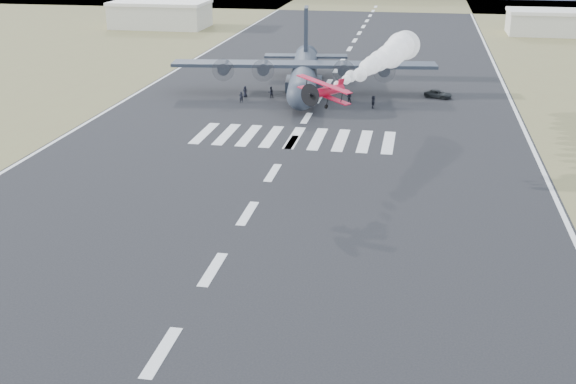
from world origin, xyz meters
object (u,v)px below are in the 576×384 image
(aerobatic_biplane, at_px, (326,91))
(crew_d, at_px, (294,94))
(crew_c, at_px, (292,100))
(crew_f, at_px, (373,102))
(hangar_right, at_px, (550,22))
(crew_a, at_px, (241,97))
(crew_g, at_px, (297,97))
(crew_b, at_px, (349,97))
(crew_e, at_px, (245,92))
(hangar_left, at_px, (160,14))
(crew_h, at_px, (271,92))
(transport_aircraft, at_px, (304,72))
(support_vehicle, at_px, (438,94))

(aerobatic_biplane, bearing_deg, crew_d, 119.34)
(crew_c, bearing_deg, crew_f, -125.70)
(hangar_right, bearing_deg, crew_f, -114.29)
(crew_a, xyz_separation_m, crew_g, (8.50, 1.28, 0.01))
(hangar_right, relative_size, crew_a, 12.05)
(hangar_right, distance_m, crew_b, 89.51)
(crew_e, bearing_deg, aerobatic_biplane, 77.03)
(crew_a, bearing_deg, crew_f, 163.88)
(crew_d, xyz_separation_m, crew_f, (12.42, -2.88, 0.01))
(hangar_left, distance_m, crew_a, 87.65)
(crew_b, relative_size, crew_e, 0.98)
(crew_b, relative_size, crew_h, 0.95)
(transport_aircraft, distance_m, crew_c, 10.96)
(crew_h, bearing_deg, crew_a, 6.93)
(transport_aircraft, height_order, crew_f, transport_aircraft)
(hangar_right, height_order, crew_g, hangar_right)
(hangar_right, height_order, crew_f, hangar_right)
(crew_d, height_order, crew_h, crew_d)
(transport_aircraft, xyz_separation_m, crew_b, (8.12, -6.81, -2.29))
(crew_a, relative_size, crew_h, 0.95)
(crew_a, distance_m, crew_f, 20.12)
(aerobatic_biplane, height_order, crew_g, aerobatic_biplane)
(crew_a, height_order, crew_h, crew_h)
(hangar_right, xyz_separation_m, support_vehicle, (-27.58, -73.87, -2.41))
(aerobatic_biplane, relative_size, crew_e, 3.78)
(crew_a, xyz_separation_m, crew_b, (16.26, 3.10, -0.00))
(crew_e, height_order, crew_f, crew_f)
(transport_aircraft, height_order, crew_c, transport_aircraft)
(crew_d, bearing_deg, support_vehicle, 90.78)
(crew_e, bearing_deg, crew_c, 111.57)
(aerobatic_biplane, height_order, crew_h, aerobatic_biplane)
(hangar_left, bearing_deg, aerobatic_biplane, -62.11)
(crew_d, xyz_separation_m, crew_g, (0.80, -1.76, -0.06))
(hangar_right, bearing_deg, crew_b, -117.32)
(transport_aircraft, bearing_deg, crew_h, -132.92)
(crew_b, bearing_deg, transport_aircraft, -29.21)
(crew_a, bearing_deg, crew_c, 157.47)
(transport_aircraft, relative_size, crew_h, 23.50)
(crew_a, bearing_deg, crew_h, -151.57)
(crew_g, bearing_deg, crew_a, -73.72)
(hangar_left, distance_m, crew_f, 98.48)
(hangar_right, distance_m, crew_f, 90.46)
(hangar_right, distance_m, support_vehicle, 78.89)
(support_vehicle, distance_m, crew_h, 26.36)
(aerobatic_biplane, relative_size, transport_aircraft, 0.16)
(crew_d, distance_m, crew_e, 8.05)
(crew_a, height_order, crew_g, crew_g)
(crew_d, bearing_deg, transport_aircraft, 162.68)
(aerobatic_biplane, bearing_deg, crew_e, 130.37)
(crew_c, bearing_deg, transport_aircraft, -41.19)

